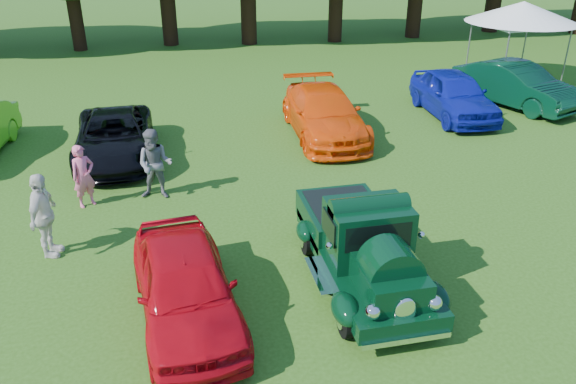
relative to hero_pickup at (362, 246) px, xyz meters
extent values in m
plane|color=#2C5313|center=(-0.93, -0.25, -0.77)|extent=(120.00, 120.00, 0.00)
cylinder|color=black|center=(-0.79, -1.51, -0.41)|extent=(0.21, 0.70, 0.70)
cylinder|color=black|center=(0.79, -1.51, -0.41)|extent=(0.21, 0.70, 0.70)
cylinder|color=black|center=(-0.79, 1.20, -0.41)|extent=(0.21, 0.70, 0.70)
cylinder|color=black|center=(0.79, 1.20, -0.41)|extent=(0.21, 0.70, 0.70)
cube|color=black|center=(0.00, -0.09, -0.27)|extent=(1.63, 4.27, 0.32)
cube|color=black|center=(0.00, -1.37, 0.11)|extent=(1.04, 1.38, 0.59)
cube|color=black|center=(0.00, -0.21, 0.43)|extent=(1.48, 1.09, 1.14)
cube|color=black|center=(0.00, -0.73, 0.63)|extent=(1.23, 0.06, 0.49)
cube|color=black|center=(0.00, 1.22, -0.01)|extent=(1.63, 1.95, 0.55)
cube|color=black|center=(0.00, 1.22, 0.26)|extent=(1.41, 1.71, 0.05)
ellipsoid|color=black|center=(-0.82, -1.51, -0.23)|extent=(0.47, 0.81, 0.47)
ellipsoid|color=black|center=(0.82, -1.51, -0.23)|extent=(0.47, 0.81, 0.47)
ellipsoid|color=black|center=(-0.85, 1.20, -0.24)|extent=(0.36, 0.68, 0.40)
ellipsoid|color=black|center=(0.85, 1.20, -0.24)|extent=(0.36, 0.68, 0.40)
ellipsoid|color=white|center=(0.00, -2.08, -0.01)|extent=(0.38, 0.12, 0.57)
sphere|color=white|center=(-0.53, -2.01, 0.05)|extent=(0.27, 0.27, 0.27)
sphere|color=white|center=(0.53, -2.01, 0.05)|extent=(0.27, 0.27, 0.27)
cube|color=white|center=(0.00, -2.22, -0.44)|extent=(1.54, 0.10, 0.10)
cube|color=white|center=(0.00, 2.19, -0.39)|extent=(1.54, 0.10, 0.10)
imported|color=#BC0812|center=(-3.43, -0.48, -0.06)|extent=(2.05, 4.26, 1.40)
imported|color=black|center=(-5.06, 7.58, -0.09)|extent=(2.37, 4.91, 1.35)
imported|color=#F84C08|center=(1.52, 8.13, 0.00)|extent=(2.31, 5.32, 1.52)
imported|color=#0E189F|center=(6.63, 9.14, 0.04)|extent=(2.16, 4.82, 1.61)
imported|color=black|center=(9.52, 9.77, 0.04)|extent=(3.32, 5.19, 1.62)
imported|color=pink|center=(-5.62, 4.54, 0.03)|extent=(0.69, 0.63, 1.59)
imported|color=slate|center=(-3.88, 4.61, 0.15)|extent=(1.03, 0.88, 1.83)
imported|color=silver|center=(-6.15, 2.29, 0.17)|extent=(0.69, 1.17, 1.87)
cube|color=white|center=(11.27, 12.68, 1.78)|extent=(3.19, 3.19, 0.12)
cone|color=white|center=(11.27, 12.68, 2.25)|extent=(4.68, 4.68, 0.83)
cylinder|color=slate|center=(9.89, 11.24, 0.48)|extent=(0.06, 0.06, 2.50)
cylinder|color=slate|center=(9.83, 14.05, 0.48)|extent=(0.06, 0.06, 2.50)
cylinder|color=slate|center=(12.70, 11.31, 0.48)|extent=(0.06, 0.06, 2.50)
cylinder|color=slate|center=(12.64, 14.12, 0.48)|extent=(0.06, 0.06, 2.50)
cylinder|color=#321D10|center=(-7.82, 23.98, 1.04)|extent=(0.72, 0.72, 3.60)
cylinder|color=#321D10|center=(-2.93, 24.41, 1.34)|extent=(0.84, 0.84, 4.22)
cylinder|color=#321D10|center=(1.48, 23.72, 1.43)|extent=(0.88, 0.88, 4.39)
cylinder|color=#321D10|center=(6.48, 23.36, 1.26)|extent=(0.81, 0.81, 4.04)
cylinder|color=#321D10|center=(11.49, 23.66, 1.40)|extent=(0.87, 0.87, 4.33)
camera|label=1|loc=(-3.41, -8.77, 5.70)|focal=35.00mm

